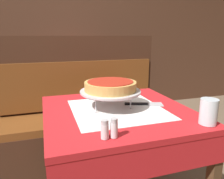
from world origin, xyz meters
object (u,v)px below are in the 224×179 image
Objects in this scene: condiment_caddy at (76,64)px; deep_dish_pizza at (110,86)px; pizza_pan_stand at (110,92)px; water_glass_near at (209,112)px; salt_shaker at (105,129)px; pizza_server at (145,104)px; pepper_shaker at (114,128)px; dining_table_rear at (75,76)px; dining_table_front at (117,126)px; booth_bench at (83,125)px.

deep_dish_pizza is at bearing -91.92° from condiment_caddy.
pizza_pan_stand is 2.85× the size of water_glass_near.
pizza_server is at bearing 45.14° from salt_shaker.
pepper_shaker is (-0.10, -0.37, -0.05)m from pizza_pan_stand.
water_glass_near reaches higher than dining_table_rear.
dining_table_rear is at bearing 96.01° from pizza_server.
dining_table_front is 0.39m from pepper_shaker.
pizza_pan_stand reaches higher than pepper_shaker.
condiment_caddy is (0.03, 1.77, 0.15)m from dining_table_front.
dining_table_front is 0.56× the size of booth_bench.
pizza_server is (0.22, -0.01, -0.09)m from pizza_pan_stand.
dining_table_front is at bearing -49.96° from pizza_pan_stand.
booth_bench is at bearing 93.83° from pizza_pan_stand.
dining_table_front is at bearing -90.86° from condiment_caddy.
pizza_server is 0.48m from pepper_shaker.
pizza_server is 2.90× the size of salt_shaker.
condiment_caddy reaches higher than pepper_shaker.
pizza_pan_stand reaches higher than dining_table_rear.
dining_table_front is 3.50× the size of pizza_server.
dining_table_rear is 3.09× the size of pizza_server.
pepper_shaker is 2.11m from condiment_caddy.
salt_shaker is 2.11m from condiment_caddy.
condiment_caddy is (0.06, 1.73, -0.09)m from deep_dish_pizza.
salt_shaker is (-0.51, 0.00, -0.02)m from water_glass_near.
salt_shaker reaches higher than dining_table_front.
pepper_shaker is at bearing -92.79° from booth_bench.
deep_dish_pizza is at bearing 130.04° from dining_table_front.
salt_shaker is at bearing 179.81° from water_glass_near.
dining_table_rear is 2.07m from water_glass_near.
deep_dish_pizza is at bearing -86.17° from booth_bench.
dining_table_rear is 5.92× the size of water_glass_near.
booth_bench is 9.67× the size of condiment_caddy.
pizza_pan_stand is at bearing 177.01° from pizza_server.
deep_dish_pizza reaches higher than pepper_shaker.
pizza_pan_stand is at bearing -86.17° from booth_bench.
dining_table_rear is 8.74× the size of pepper_shaker.
pizza_server is (0.18, -1.68, 0.10)m from dining_table_rear.
deep_dish_pizza is 0.39m from pepper_shaker.
dining_table_front is at bearing 135.56° from water_glass_near.
pizza_server is (0.19, 0.03, 0.11)m from dining_table_front.
water_glass_near is at bearing -81.52° from condiment_caddy.
water_glass_near is at bearing -44.95° from pizza_pan_stand.
booth_bench reaches higher than dining_table_front.
condiment_caddy is at bearing 84.63° from salt_shaker.
condiment_caddy is at bearing 98.48° from water_glass_near.
deep_dish_pizza reaches higher than pizza_pan_stand.
dining_table_rear is at bearing 88.62° from deep_dish_pizza.
dining_table_front is at bearing 68.48° from pepper_shaker.
dining_table_front is 1.70m from dining_table_rear.
deep_dish_pizza is 3.57× the size of pepper_shaker.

